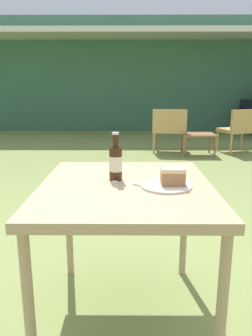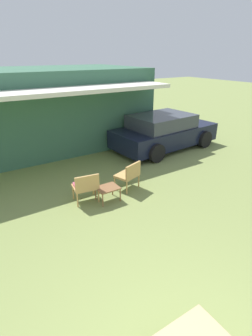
% 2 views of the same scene
% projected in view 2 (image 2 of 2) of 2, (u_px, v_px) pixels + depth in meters
% --- Properties ---
extents(parked_car, '(4.13, 2.23, 1.28)m').
position_uv_depth(parked_car, '(164.00, 132.00, 9.74)').
color(parked_car, black).
rests_on(parked_car, ground_plane).
extents(wicker_chair_cushioned, '(0.63, 0.54, 0.75)m').
position_uv_depth(wicker_chair_cushioned, '(86.00, 185.00, 6.19)').
color(wicker_chair_cushioned, tan).
rests_on(wicker_chair_cushioned, ground_plane).
extents(wicker_chair_plain, '(0.69, 0.62, 0.75)m').
position_uv_depth(wicker_chair_plain, '(129.00, 174.00, 6.78)').
color(wicker_chair_plain, tan).
rests_on(wicker_chair_plain, ground_plane).
extents(garden_side_table, '(0.53, 0.42, 0.36)m').
position_uv_depth(garden_side_table, '(108.00, 189.00, 6.28)').
color(garden_side_table, brown).
rests_on(garden_side_table, ground_plane).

